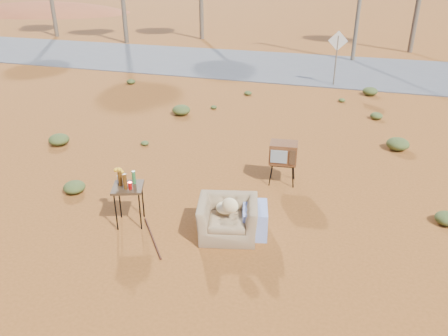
% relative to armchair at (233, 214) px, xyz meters
% --- Properties ---
extents(ground, '(140.00, 140.00, 0.00)m').
position_rel_armchair_xyz_m(ground, '(-0.67, -0.21, -0.44)').
color(ground, brown).
rests_on(ground, ground).
extents(highway, '(140.00, 7.00, 0.04)m').
position_rel_armchair_xyz_m(highway, '(-0.67, 14.79, -0.42)').
color(highway, '#565659').
rests_on(highway, ground).
extents(dirt_mound, '(26.00, 18.00, 2.00)m').
position_rel_armchair_xyz_m(dirt_mound, '(-30.67, 33.79, -0.44)').
color(dirt_mound, '#9E4D26').
rests_on(dirt_mound, ground).
extents(armchair, '(1.37, 1.08, 0.94)m').
position_rel_armchair_xyz_m(armchair, '(0.00, 0.00, 0.00)').
color(armchair, olive).
rests_on(armchair, ground).
extents(tv_unit, '(0.66, 0.55, 0.97)m').
position_rel_armchair_xyz_m(tv_unit, '(0.47, 2.38, 0.29)').
color(tv_unit, black).
rests_on(tv_unit, ground).
extents(side_table, '(0.72, 0.72, 1.12)m').
position_rel_armchair_xyz_m(side_table, '(-2.03, -0.21, 0.39)').
color(side_table, '#3B2915').
rests_on(side_table, ground).
extents(rusty_bar, '(0.87, 1.10, 0.04)m').
position_rel_armchair_xyz_m(rusty_bar, '(-1.36, -0.58, -0.42)').
color(rusty_bar, '#492313').
rests_on(rusty_bar, ground).
extents(road_sign, '(0.78, 0.06, 2.19)m').
position_rel_armchair_xyz_m(road_sign, '(0.83, 11.79, 1.06)').
color(road_sign, brown).
rests_on(road_sign, ground).
extents(scrub_patch, '(17.49, 8.07, 0.33)m').
position_rel_armchair_xyz_m(scrub_patch, '(-1.50, 4.20, -0.30)').
color(scrub_patch, '#455123').
rests_on(scrub_patch, ground).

